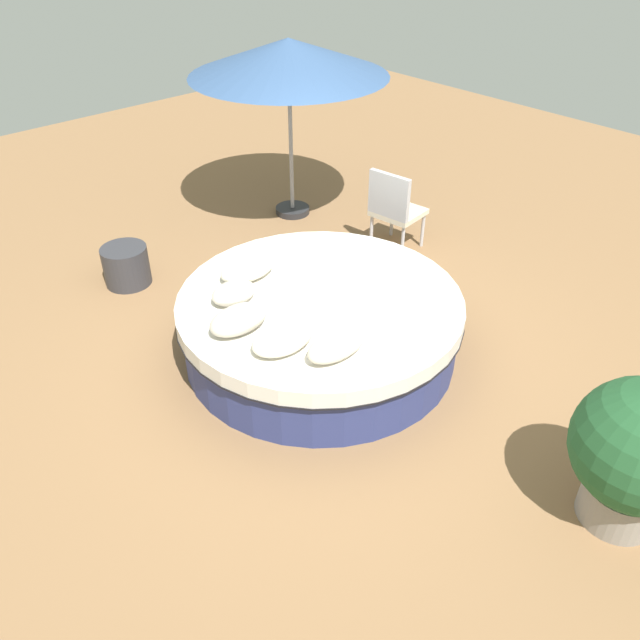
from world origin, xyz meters
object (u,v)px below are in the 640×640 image
(throw_pillow_1, at_px, (234,293))
(planter, at_px, (639,452))
(patio_umbrella, at_px, (289,58))
(side_table, at_px, (126,266))
(round_bed, at_px, (320,325))
(throw_pillow_2, at_px, (239,319))
(throw_pillow_0, at_px, (247,268))
(throw_pillow_4, at_px, (337,345))
(throw_pillow_3, at_px, (282,339))
(patio_chair, at_px, (394,206))

(throw_pillow_1, distance_m, planter, 3.34)
(patio_umbrella, height_order, planter, patio_umbrella)
(planter, distance_m, side_table, 5.18)
(round_bed, relative_size, throw_pillow_2, 4.85)
(round_bed, distance_m, throw_pillow_0, 0.85)
(throw_pillow_0, height_order, throw_pillow_4, throw_pillow_4)
(round_bed, xyz_separation_m, side_table, (-0.71, 2.31, -0.09))
(throw_pillow_0, bearing_deg, round_bed, -70.77)
(round_bed, relative_size, planter, 2.25)
(throw_pillow_3, relative_size, planter, 0.48)
(patio_chair, distance_m, side_table, 3.04)
(patio_umbrella, bearing_deg, throw_pillow_3, -131.35)
(throw_pillow_1, relative_size, patio_chair, 0.42)
(round_bed, height_order, throw_pillow_2, throw_pillow_2)
(throw_pillow_4, relative_size, patio_chair, 0.57)
(throw_pillow_3, bearing_deg, throw_pillow_2, 105.03)
(side_table, bearing_deg, round_bed, -72.85)
(patio_umbrella, distance_m, planter, 5.55)
(round_bed, xyz_separation_m, throw_pillow_1, (-0.59, 0.47, 0.38))
(round_bed, bearing_deg, patio_umbrella, 54.57)
(throw_pillow_4, bearing_deg, throw_pillow_1, 96.91)
(side_table, bearing_deg, patio_chair, -28.11)
(patio_chair, relative_size, side_table, 2.01)
(throw_pillow_1, distance_m, throw_pillow_2, 0.44)
(throw_pillow_2, height_order, planter, planter)
(throw_pillow_4, bearing_deg, side_table, 95.08)
(round_bed, xyz_separation_m, throw_pillow_0, (-0.25, 0.72, 0.38))
(planter, bearing_deg, throw_pillow_2, 110.59)
(throw_pillow_4, distance_m, planter, 2.19)
(throw_pillow_4, relative_size, side_table, 1.14)
(throw_pillow_3, relative_size, patio_umbrella, 0.23)
(throw_pillow_0, xyz_separation_m, patio_chair, (2.20, 0.17, -0.13))
(throw_pillow_0, xyz_separation_m, side_table, (-0.46, 1.59, -0.47))
(throw_pillow_4, distance_m, side_table, 3.04)
(throw_pillow_0, xyz_separation_m, patio_umbrella, (1.98, 1.71, 1.24))
(planter, bearing_deg, round_bed, 95.50)
(patio_chair, relative_size, planter, 0.86)
(throw_pillow_3, height_order, patio_umbrella, patio_umbrella)
(throw_pillow_4, height_order, patio_umbrella, patio_umbrella)
(throw_pillow_3, height_order, patio_chair, patio_chair)
(throw_pillow_4, bearing_deg, round_bed, 56.90)
(throw_pillow_2, relative_size, throw_pillow_4, 0.95)
(throw_pillow_1, bearing_deg, throw_pillow_2, -120.64)
(round_bed, height_order, throw_pillow_3, throw_pillow_3)
(throw_pillow_0, bearing_deg, patio_umbrella, 40.87)
(throw_pillow_4, bearing_deg, throw_pillow_3, 124.56)
(throw_pillow_4, bearing_deg, throw_pillow_0, 82.06)
(throw_pillow_2, bearing_deg, patio_umbrella, 42.60)
(patio_chair, bearing_deg, throw_pillow_4, -64.19)
(throw_pillow_1, height_order, throw_pillow_4, throw_pillow_4)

